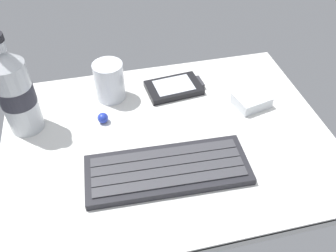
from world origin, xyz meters
TOP-DOWN VIEW (x-y plane):
  - ground_plane at (0.00, -0.23)cm, footprint 64.00×48.00cm
  - keyboard at (-2.07, -8.60)cm, footprint 29.46×12.27cm
  - handheld_device at (4.77, 14.13)cm, footprint 13.32×8.80cm
  - juice_cup at (-9.39, 15.07)cm, footprint 6.40×6.40cm
  - water_bottle at (-26.93, 9.37)cm, footprint 6.73×6.73cm
  - charger_block at (19.66, 5.42)cm, footprint 8.09×7.05cm
  - trackball_mouse at (-11.95, 7.21)cm, footprint 2.20×2.20cm

SIDE VIEW (x-z plane):
  - ground_plane at x=0.00cm, z-range -2.39..0.41cm
  - handheld_device at x=4.77cm, z-range -0.02..1.48cm
  - keyboard at x=-2.07cm, z-range -0.04..1.66cm
  - trackball_mouse at x=-11.95cm, z-range 0.00..2.20cm
  - charger_block at x=19.66cm, z-range 0.00..2.40cm
  - juice_cup at x=-9.39cm, z-range -0.34..8.16cm
  - water_bottle at x=-26.93cm, z-range -1.39..19.41cm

